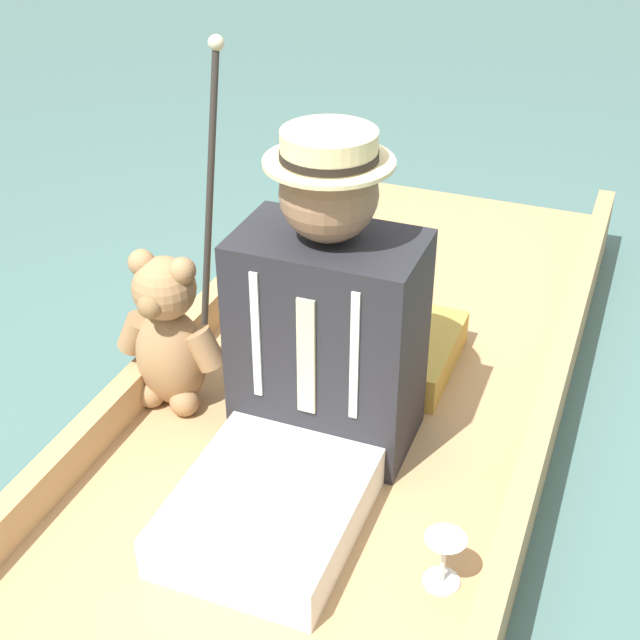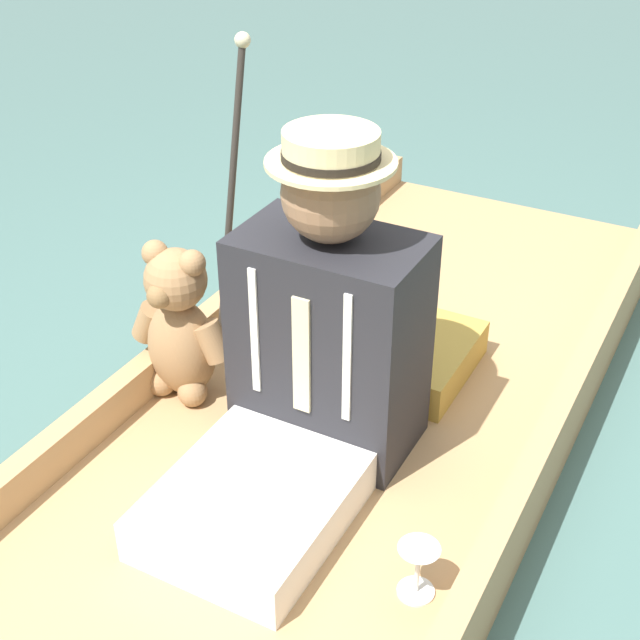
{
  "view_description": "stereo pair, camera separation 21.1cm",
  "coord_description": "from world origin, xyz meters",
  "px_view_note": "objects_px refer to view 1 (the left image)",
  "views": [
    {
      "loc": [
        -0.65,
        1.74,
        1.62
      ],
      "look_at": [
        0.0,
        0.07,
        0.5
      ],
      "focal_mm": 50.0,
      "sensor_mm": 36.0,
      "label": 1
    },
    {
      "loc": [
        -0.84,
        1.65,
        1.62
      ],
      "look_at": [
        0.0,
        0.07,
        0.5
      ],
      "focal_mm": 50.0,
      "sensor_mm": 36.0,
      "label": 2
    }
  ],
  "objects_px": {
    "seated_person": "(315,350)",
    "teddy_bear": "(168,336)",
    "walking_cane": "(210,181)",
    "wine_glass": "(445,550)"
  },
  "relations": [
    {
      "from": "seated_person",
      "to": "walking_cane",
      "type": "relative_size",
      "value": 0.92
    },
    {
      "from": "wine_glass",
      "to": "walking_cane",
      "type": "height_order",
      "value": "walking_cane"
    },
    {
      "from": "teddy_bear",
      "to": "wine_glass",
      "type": "xyz_separation_m",
      "value": [
        -0.85,
        0.36,
        -0.12
      ]
    },
    {
      "from": "seated_person",
      "to": "walking_cane",
      "type": "distance_m",
      "value": 0.62
    },
    {
      "from": "seated_person",
      "to": "walking_cane",
      "type": "bearing_deg",
      "value": -28.76
    },
    {
      "from": "seated_person",
      "to": "walking_cane",
      "type": "xyz_separation_m",
      "value": [
        0.45,
        -0.37,
        0.22
      ]
    },
    {
      "from": "seated_person",
      "to": "teddy_bear",
      "type": "xyz_separation_m",
      "value": [
        0.43,
        -0.04,
        -0.09
      ]
    },
    {
      "from": "walking_cane",
      "to": "teddy_bear",
      "type": "bearing_deg",
      "value": 93.59
    },
    {
      "from": "teddy_bear",
      "to": "walking_cane",
      "type": "distance_m",
      "value": 0.45
    },
    {
      "from": "seated_person",
      "to": "teddy_bear",
      "type": "height_order",
      "value": "seated_person"
    }
  ]
}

